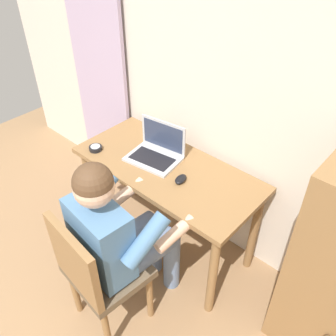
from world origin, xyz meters
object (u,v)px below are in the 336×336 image
at_px(desk, 167,180).
at_px(chair, 97,271).
at_px(desk_clock, 96,148).
at_px(person_seated, 120,232).
at_px(laptop, 157,151).
at_px(computer_mouse, 181,179).

bearing_deg(desk, chair, -79.59).
relative_size(desk, desk_clock, 14.15).
bearing_deg(person_seated, chair, -94.83).
height_order(person_seated, desk_clock, person_seated).
distance_m(person_seated, laptop, 0.65).
relative_size(person_seated, computer_mouse, 12.06).
xyz_separation_m(person_seated, laptop, (-0.27, 0.58, 0.11)).
xyz_separation_m(laptop, computer_mouse, (0.28, -0.08, -0.04)).
bearing_deg(chair, desk_clock, 139.31).
height_order(desk, person_seated, person_seated).
height_order(chair, desk_clock, chair).
bearing_deg(person_seated, desk_clock, 150.97).
xyz_separation_m(desk, laptop, (-0.12, 0.03, 0.16)).
height_order(desk, desk_clock, desk_clock).
bearing_deg(laptop, desk_clock, -148.91).
xyz_separation_m(computer_mouse, desk_clock, (-0.66, -0.14, -0.00)).
height_order(person_seated, laptop, person_seated).
xyz_separation_m(laptop, desk_clock, (-0.37, -0.22, -0.04)).
relative_size(computer_mouse, desk_clock, 1.11).
distance_m(desk, desk_clock, 0.54).
bearing_deg(desk, desk_clock, -158.87).
distance_m(desk, computer_mouse, 0.21).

